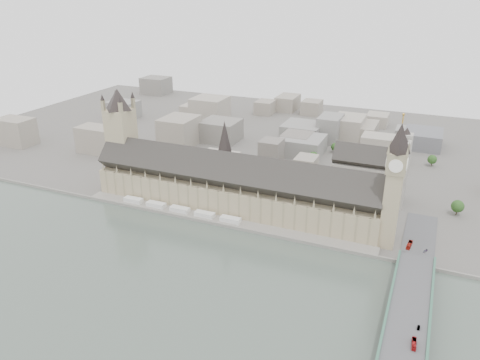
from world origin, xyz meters
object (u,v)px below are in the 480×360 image
at_px(palace_of_westminster, 232,186).
at_px(westminster_abbey, 371,173).
at_px(elizabeth_tower, 395,178).
at_px(red_bus_north, 409,245).
at_px(car_silver, 419,328).
at_px(red_bus_south, 414,344).
at_px(victoria_tower, 121,134).
at_px(westminster_bridge, 407,322).
at_px(car_approach, 425,251).

distance_m(palace_of_westminster, westminster_abbey, 134.09).
distance_m(palace_of_westminster, elizabeth_tower, 142.94).
distance_m(red_bus_north, car_silver, 92.80).
height_order(westminster_abbey, red_bus_south, westminster_abbey).
bearing_deg(red_bus_north, red_bus_south, -77.72).
distance_m(victoria_tower, westminster_bridge, 309.91).
distance_m(victoria_tower, red_bus_south, 323.39).
distance_m(westminster_abbey, car_approach, 118.17).
bearing_deg(car_silver, red_bus_south, -93.94).
bearing_deg(victoria_tower, elizabeth_tower, -3.96).
xyz_separation_m(westminster_abbey, red_bus_north, (44.64, -100.27, -13.16)).
distance_m(palace_of_westminster, car_approach, 169.71).
bearing_deg(palace_of_westminster, red_bus_south, -38.41).
relative_size(red_bus_north, car_approach, 2.60).
distance_m(palace_of_westminster, victoria_tower, 126.41).
relative_size(westminster_abbey, red_bus_north, 5.67).
distance_m(westminster_bridge, red_bus_south, 26.40).
xyz_separation_m(victoria_tower, red_bus_south, (288.90, -138.61, -43.59)).
bearing_deg(elizabeth_tower, car_silver, -73.92).
relative_size(victoria_tower, car_approach, 21.70).
bearing_deg(victoria_tower, palace_of_westminster, -2.96).
height_order(palace_of_westminster, car_approach, palace_of_westminster).
relative_size(palace_of_westminster, red_bus_south, 27.04).
bearing_deg(red_bus_north, westminster_bridge, -79.28).
height_order(palace_of_westminster, red_bus_south, palace_of_westminster).
relative_size(palace_of_westminster, red_bus_north, 22.09).
bearing_deg(car_approach, westminster_abbey, 138.59).
xyz_separation_m(elizabeth_tower, red_bus_south, (28.90, -120.61, -46.47)).
xyz_separation_m(red_bus_north, car_approach, (11.44, -2.77, -1.00)).
bearing_deg(victoria_tower, red_bus_north, -6.43).
distance_m(elizabeth_tower, red_bus_north, 51.15).
bearing_deg(palace_of_westminster, victoria_tower, 177.04).
relative_size(victoria_tower, westminster_abbey, 1.47).
bearing_deg(car_silver, red_bus_north, 99.24).
xyz_separation_m(palace_of_westminster, elizabeth_tower, (138.00, -11.70, 35.38)).
bearing_deg(westminster_abbey, westminster_bridge, -74.36).
bearing_deg(elizabeth_tower, palace_of_westminster, 175.15).
xyz_separation_m(red_bus_south, car_silver, (1.42, 15.43, -0.71)).
height_order(elizabeth_tower, red_bus_south, elizabeth_tower).
distance_m(elizabeth_tower, red_bus_south, 132.45).
height_order(westminster_abbey, car_silver, westminster_abbey).
bearing_deg(car_silver, westminster_abbey, 107.97).
relative_size(elizabeth_tower, red_bus_north, 8.96).
xyz_separation_m(palace_of_westminster, car_approach, (167.01, -27.75, -11.79)).
distance_m(red_bus_north, car_approach, 11.82).
xyz_separation_m(westminster_bridge, red_bus_south, (4.90, -25.11, 6.49)).
height_order(red_bus_south, car_approach, red_bus_south).
distance_m(palace_of_westminster, red_bus_north, 157.93).
bearing_deg(palace_of_westminster, car_approach, -9.43).
relative_size(red_bus_south, car_approach, 2.13).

